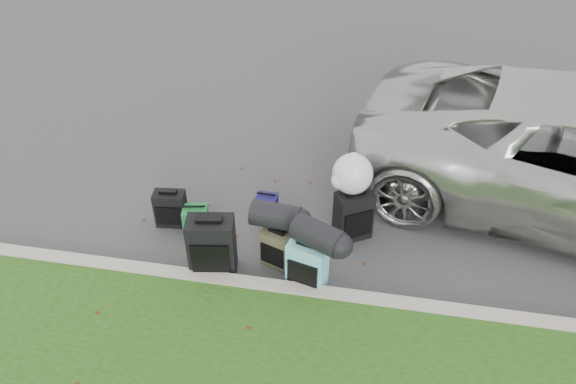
% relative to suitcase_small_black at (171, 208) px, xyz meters
% --- Properties ---
extents(ground, '(120.00, 120.00, 0.00)m').
position_rel_suitcase_small_black_xyz_m(ground, '(1.60, 0.02, -0.25)').
color(ground, '#383535').
rests_on(ground, ground).
extents(curb, '(120.00, 0.18, 0.15)m').
position_rel_suitcase_small_black_xyz_m(curb, '(1.60, -0.98, -0.17)').
color(curb, '#9E937F').
rests_on(curb, ground).
extents(suitcase_small_black, '(0.42, 0.26, 0.50)m').
position_rel_suitcase_small_black_xyz_m(suitcase_small_black, '(0.00, 0.00, 0.00)').
color(suitcase_small_black, black).
rests_on(suitcase_small_black, ground).
extents(suitcase_large_black_left, '(0.58, 0.40, 0.77)m').
position_rel_suitcase_small_black_xyz_m(suitcase_large_black_left, '(0.78, -0.73, 0.14)').
color(suitcase_large_black_left, black).
rests_on(suitcase_large_black_left, ground).
extents(suitcase_olive, '(0.42, 0.34, 0.50)m').
position_rel_suitcase_small_black_xyz_m(suitcase_olive, '(1.50, -0.48, 0.00)').
color(suitcase_olive, '#383623').
rests_on(suitcase_olive, ground).
extents(suitcase_teal, '(0.48, 0.36, 0.62)m').
position_rel_suitcase_small_black_xyz_m(suitcase_teal, '(1.90, -0.76, 0.06)').
color(suitcase_teal, '#569EAD').
rests_on(suitcase_teal, ground).
extents(suitcase_large_black_right, '(0.52, 0.46, 0.67)m').
position_rel_suitcase_small_black_xyz_m(suitcase_large_black_right, '(2.34, 0.17, 0.09)').
color(suitcase_large_black_right, black).
rests_on(suitcase_large_black_right, ground).
extents(tote_green, '(0.35, 0.30, 0.35)m').
position_rel_suitcase_small_black_xyz_m(tote_green, '(0.35, -0.08, -0.07)').
color(tote_green, '#1C8234').
rests_on(tote_green, ground).
extents(tote_navy, '(0.28, 0.23, 0.29)m').
position_rel_suitcase_small_black_xyz_m(tote_navy, '(1.18, 0.40, -0.10)').
color(tote_navy, '#1C1854').
rests_on(tote_navy, ground).
extents(duffel_left, '(0.60, 0.36, 0.31)m').
position_rel_suitcase_small_black_xyz_m(duffel_left, '(1.46, -0.38, 0.40)').
color(duffel_left, black).
rests_on(duffel_left, suitcase_olive).
extents(duffel_right, '(0.64, 0.52, 0.31)m').
position_rel_suitcase_small_black_xyz_m(duffel_right, '(2.00, -0.76, 0.53)').
color(duffel_right, black).
rests_on(duffel_right, suitcase_teal).
extents(trash_bag, '(0.49, 0.49, 0.49)m').
position_rel_suitcase_small_black_xyz_m(trash_bag, '(2.28, 0.24, 0.67)').
color(trash_bag, silver).
rests_on(trash_bag, suitcase_large_black_right).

